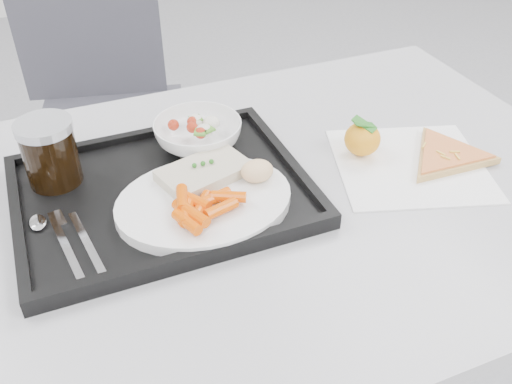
{
  "coord_description": "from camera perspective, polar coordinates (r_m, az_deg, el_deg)",
  "views": [
    {
      "loc": [
        -0.26,
        -0.37,
        1.31
      ],
      "look_at": [
        0.01,
        0.28,
        0.77
      ],
      "focal_mm": 40.0,
      "sensor_mm": 36.0,
      "label": 1
    }
  ],
  "objects": [
    {
      "name": "table",
      "position": [
        0.96,
        -0.79,
        -3.54
      ],
      "size": [
        1.2,
        0.8,
        0.75
      ],
      "color": "silver",
      "rests_on": "ground"
    },
    {
      "name": "bread_roll",
      "position": [
        0.88,
        0.11,
        2.11
      ],
      "size": [
        0.06,
        0.05,
        0.03
      ],
      "color": "beige",
      "rests_on": "dinner_plate"
    },
    {
      "name": "fish_fillet",
      "position": [
        0.9,
        -5.19,
        2.02
      ],
      "size": [
        0.16,
        0.12,
        0.03
      ],
      "color": "beige",
      "rests_on": "dinner_plate"
    },
    {
      "name": "chair",
      "position": [
        1.75,
        -15.07,
        9.93
      ],
      "size": [
        0.51,
        0.51,
        0.93
      ],
      "color": "#3D3C45",
      "rests_on": "ground"
    },
    {
      "name": "napkin",
      "position": [
        1.02,
        15.13,
        2.66
      ],
      "size": [
        0.31,
        0.3,
        0.0
      ],
      "color": "white",
      "rests_on": "table"
    },
    {
      "name": "tangerine",
      "position": [
        1.0,
        10.59,
        5.25
      ],
      "size": [
        0.07,
        0.07,
        0.07
      ],
      "color": "#FF7C00",
      "rests_on": "napkin"
    },
    {
      "name": "salad_bowl",
      "position": [
        1.0,
        -5.82,
        5.79
      ],
      "size": [
        0.15,
        0.15,
        0.05
      ],
      "color": "white",
      "rests_on": "tray"
    },
    {
      "name": "pizza_slice",
      "position": [
        1.04,
        18.55,
        3.5
      ],
      "size": [
        0.26,
        0.26,
        0.02
      ],
      "color": "tan",
      "rests_on": "napkin"
    },
    {
      "name": "salad_contents",
      "position": [
        1.0,
        -5.74,
        6.62
      ],
      "size": [
        0.09,
        0.08,
        0.02
      ],
      "color": "#A42812",
      "rests_on": "salad_bowl"
    },
    {
      "name": "tray",
      "position": [
        0.92,
        -9.35,
        -0.09
      ],
      "size": [
        0.45,
        0.35,
        0.03
      ],
      "color": "black",
      "rests_on": "table"
    },
    {
      "name": "carrot_pile",
      "position": [
        0.82,
        -5.75,
        -1.49
      ],
      "size": [
        0.12,
        0.1,
        0.03
      ],
      "color": "#E24E00",
      "rests_on": "dinner_plate"
    },
    {
      "name": "cutlery",
      "position": [
        0.86,
        -18.84,
        -4.11
      ],
      "size": [
        0.09,
        0.17,
        0.01
      ],
      "color": "silver",
      "rests_on": "tray"
    },
    {
      "name": "dinner_plate",
      "position": [
        0.87,
        -5.2,
        -1.02
      ],
      "size": [
        0.27,
        0.27,
        0.02
      ],
      "color": "white",
      "rests_on": "tray"
    },
    {
      "name": "cola_glass",
      "position": [
        0.95,
        -19.94,
        3.83
      ],
      "size": [
        0.09,
        0.09,
        0.11
      ],
      "color": "black",
      "rests_on": "tray"
    }
  ]
}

